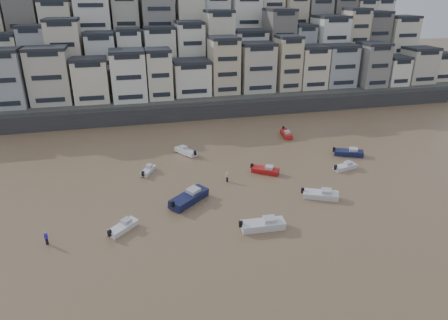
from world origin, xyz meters
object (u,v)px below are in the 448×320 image
object	(u,v)px
boat_a	(263,223)
boat_b	(321,194)
boat_j	(123,226)
boat_i	(286,133)
boat_g	(349,152)
boat_c	(189,196)
person_blue	(46,238)
boat_e	(265,169)
boat_f	(148,170)
person_pink	(227,177)
boat_d	(345,166)
boat_h	(186,151)

from	to	relation	value
boat_a	boat_b	xyz separation A→B (m)	(10.81, 5.69, -0.08)
boat_b	boat_j	size ratio (longest dim) A/B	1.20
boat_b	boat_i	xyz separation A→B (m)	(5.41, 26.30, -0.05)
boat_i	boat_j	distance (m)	43.60
boat_g	boat_a	bearing A→B (deg)	-115.31
boat_g	boat_c	bearing A→B (deg)	-136.81
boat_b	person_blue	bearing A→B (deg)	-151.08
boat_e	boat_f	size ratio (longest dim) A/B	1.17
boat_i	boat_j	size ratio (longest dim) A/B	1.12
boat_b	boat_j	bearing A→B (deg)	-151.45
boat_b	boat_i	distance (m)	26.85
boat_b	boat_c	distance (m)	19.04
boat_e	boat_f	xyz separation A→B (m)	(-18.80, 4.85, -0.10)
boat_i	person_pink	size ratio (longest dim) A/B	2.97
boat_d	boat_f	world-z (taller)	boat_d
boat_d	boat_e	world-z (taller)	boat_e
boat_a	boat_e	size ratio (longest dim) A/B	1.24
boat_f	boat_h	xyz separation A→B (m)	(7.38, 6.66, 0.14)
person_blue	person_pink	world-z (taller)	same
boat_c	boat_d	distance (m)	27.88
boat_i	boat_e	bearing A→B (deg)	-25.66
boat_f	person_blue	size ratio (longest dim) A/B	2.42
boat_g	boat_i	xyz separation A→B (m)	(-7.10, 12.52, -0.06)
boat_a	person_pink	world-z (taller)	person_pink
boat_d	person_pink	bearing A→B (deg)	165.82
boat_b	boat_d	distance (m)	12.07
boat_c	person_blue	distance (m)	19.02
person_pink	boat_h	bearing A→B (deg)	109.06
person_blue	boat_b	bearing A→B (deg)	3.97
person_pink	boat_d	bearing A→B (deg)	-0.89
boat_d	boat_j	size ratio (longest dim) A/B	0.99
boat_e	person_pink	size ratio (longest dim) A/B	2.83
boat_d	boat_g	distance (m)	6.62
boat_a	person_blue	world-z (taller)	person_blue
boat_g	boat_b	bearing A→B (deg)	-107.40
person_pink	boat_e	bearing A→B (deg)	12.47
boat_j	boat_d	bearing A→B (deg)	-28.43
boat_a	boat_d	distance (m)	24.05
boat_d	boat_h	size ratio (longest dim) A/B	0.88
boat_i	boat_g	bearing A→B (deg)	36.42
boat_c	boat_e	bearing A→B (deg)	-14.51
boat_h	person_blue	xyz separation A→B (m)	(-20.52, -24.27, 0.16)
boat_c	boat_i	world-z (taller)	boat_c
boat_d	boat_i	size ratio (longest dim) A/B	0.88
boat_b	person_pink	world-z (taller)	person_pink
boat_d	boat_j	xyz separation A→B (m)	(-36.67, -10.12, 0.01)
boat_i	person_blue	bearing A→B (deg)	-48.77
boat_d	boat_c	bearing A→B (deg)	176.92
boat_e	boat_g	world-z (taller)	boat_g
boat_a	boat_i	xyz separation A→B (m)	(16.22, 32.00, -0.13)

